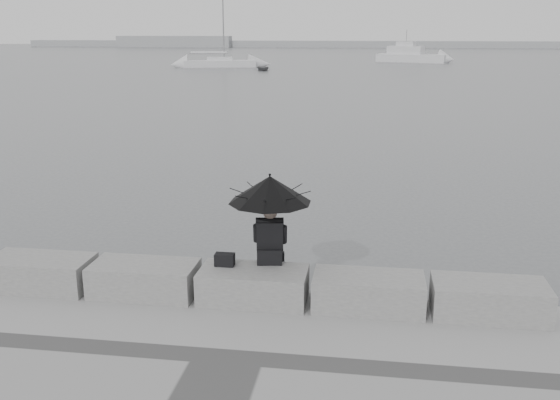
% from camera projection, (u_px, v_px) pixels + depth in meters
% --- Properties ---
extents(ground, '(360.00, 360.00, 0.00)m').
position_uv_depth(ground, '(259.00, 318.00, 9.92)').
color(ground, '#4F5254').
rests_on(ground, ground).
extents(stone_block_far_left, '(1.60, 0.80, 0.50)m').
position_uv_depth(stone_block_far_left, '(41.00, 273.00, 9.78)').
color(stone_block_far_left, slate).
rests_on(stone_block_far_left, promenade).
extents(stone_block_left, '(1.60, 0.80, 0.50)m').
position_uv_depth(stone_block_left, '(144.00, 279.00, 9.54)').
color(stone_block_left, slate).
rests_on(stone_block_left, promenade).
extents(stone_block_centre, '(1.60, 0.80, 0.50)m').
position_uv_depth(stone_block_centre, '(253.00, 286.00, 9.30)').
color(stone_block_centre, slate).
rests_on(stone_block_centre, promenade).
extents(stone_block_right, '(1.60, 0.80, 0.50)m').
position_uv_depth(stone_block_right, '(368.00, 292.00, 9.06)').
color(stone_block_right, slate).
rests_on(stone_block_right, promenade).
extents(stone_block_far_right, '(1.60, 0.80, 0.50)m').
position_uv_depth(stone_block_far_right, '(489.00, 300.00, 8.82)').
color(stone_block_far_right, slate).
rests_on(stone_block_far_right, promenade).
extents(seated_person, '(1.25, 1.25, 1.39)m').
position_uv_depth(seated_person, '(270.00, 198.00, 9.29)').
color(seated_person, black).
rests_on(seated_person, stone_block_centre).
extents(bag, '(0.29, 0.17, 0.19)m').
position_uv_depth(bag, '(225.00, 260.00, 9.38)').
color(bag, black).
rests_on(bag, stone_block_centre).
extents(distant_landmass, '(180.00, 8.00, 2.80)m').
position_uv_depth(distant_landmass, '(336.00, 44.00, 158.24)').
color(distant_landmass, '#979A9C').
rests_on(distant_landmass, ground).
extents(sailboat_left, '(8.98, 4.62, 12.90)m').
position_uv_depth(sailboat_left, '(220.00, 63.00, 75.66)').
color(sailboat_left, silver).
rests_on(sailboat_left, ground).
extents(motor_cruiser, '(10.06, 6.00, 4.50)m').
position_uv_depth(motor_cruiser, '(412.00, 56.00, 86.89)').
color(motor_cruiser, silver).
rests_on(motor_cruiser, ground).
extents(dinghy, '(3.16, 2.10, 0.49)m').
position_uv_depth(dinghy, '(263.00, 68.00, 69.72)').
color(dinghy, slate).
rests_on(dinghy, ground).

